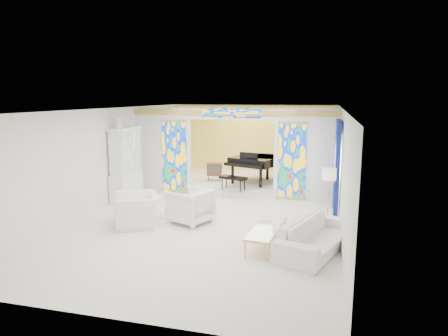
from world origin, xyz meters
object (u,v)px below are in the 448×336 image
(armchair_left, at_px, (136,210))
(tv_console, at_px, (214,169))
(sofa, at_px, (316,236))
(coffee_table, at_px, (267,229))
(china_cabinet, at_px, (126,165))
(grand_piano, at_px, (262,161))
(armchair_right, at_px, (191,206))

(armchair_left, relative_size, tv_console, 1.89)
(sofa, bearing_deg, armchair_left, 101.00)
(sofa, bearing_deg, coffee_table, 103.91)
(armchair_left, xyz_separation_m, coffee_table, (3.54, -0.59, -0.03))
(china_cabinet, distance_m, sofa, 6.92)
(coffee_table, distance_m, grand_piano, 6.06)
(armchair_left, bearing_deg, sofa, 52.13)
(china_cabinet, xyz_separation_m, sofa, (6.17, -3.04, -0.81))
(armchair_right, distance_m, grand_piano, 4.97)
(armchair_left, distance_m, coffee_table, 3.59)
(armchair_left, xyz_separation_m, armchair_right, (1.33, 0.53, 0.05))
(sofa, distance_m, coffee_table, 1.11)
(armchair_left, distance_m, tv_console, 5.20)
(armchair_right, distance_m, coffee_table, 2.49)
(armchair_right, height_order, tv_console, armchair_right)
(grand_piano, bearing_deg, armchair_left, -94.63)
(china_cabinet, distance_m, armchair_left, 2.89)
(sofa, height_order, coffee_table, sofa)
(armchair_right, height_order, grand_piano, grand_piano)
(sofa, bearing_deg, armchair_right, 89.25)
(sofa, distance_m, tv_console, 7.07)
(armchair_left, relative_size, grand_piano, 0.41)
(china_cabinet, height_order, sofa, china_cabinet)
(coffee_table, bearing_deg, sofa, -5.67)
(grand_piano, distance_m, tv_console, 1.83)
(armchair_left, distance_m, sofa, 4.70)
(china_cabinet, bearing_deg, grand_piano, 37.06)
(sofa, distance_m, grand_piano, 6.46)
(coffee_table, xyz_separation_m, tv_console, (-2.87, 5.74, 0.23))
(coffee_table, relative_size, grand_piano, 0.62)
(china_cabinet, bearing_deg, tv_console, 51.98)
(coffee_table, distance_m, tv_console, 6.42)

